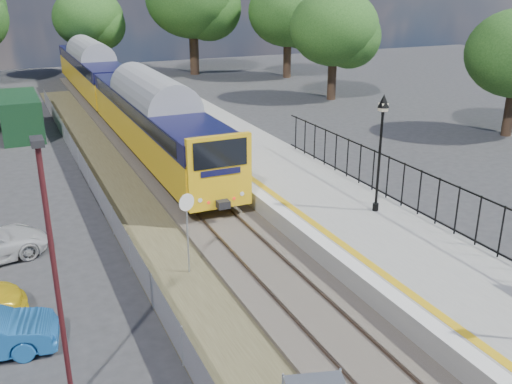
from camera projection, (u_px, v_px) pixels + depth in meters
ground at (342, 347)px, 15.56m from camera, size 120.00×120.00×0.00m
track_bed at (206, 220)px, 23.60m from camera, size 5.90×80.00×0.29m
platform at (324, 208)px, 23.86m from camera, size 5.00×70.00×0.90m
platform_edge at (281, 205)px, 22.91m from camera, size 0.90×70.00×0.01m
victorian_lamp_north at (382, 126)px, 21.25m from camera, size 0.44×0.44×4.60m
palisade_fence at (473, 217)px, 19.37m from camera, size 0.12×26.00×2.00m
wire_fence at (103, 203)px, 23.97m from camera, size 0.06×52.00×1.20m
tree_line at (99, 15)px, 49.67m from camera, size 56.80×43.80×11.88m
train at (116, 88)px, 39.99m from camera, size 2.82×40.83×3.51m
speed_sign at (187, 220)px, 18.74m from camera, size 0.57×0.21×2.92m
carpark_lamp at (54, 262)px, 12.20m from camera, size 0.25×0.50×6.46m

